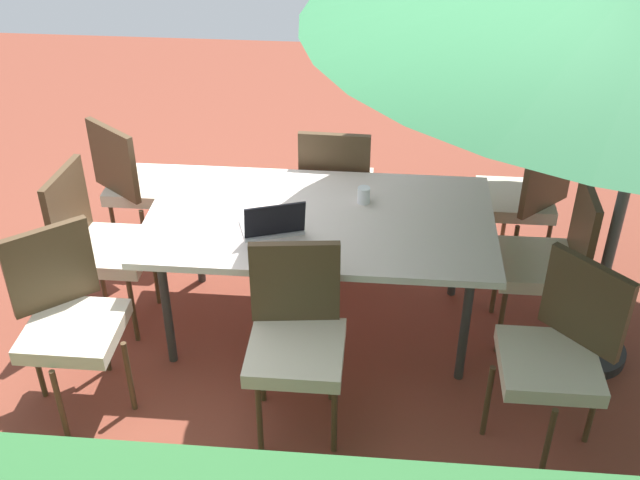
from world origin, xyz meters
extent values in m
cube|color=brown|center=(0.00, 0.00, -0.01)|extent=(10.00, 10.00, 0.02)
cube|color=silver|center=(0.00, 0.00, 0.74)|extent=(1.91, 1.06, 0.04)
cylinder|color=#333333|center=(-0.80, -0.38, 0.36)|extent=(0.05, 0.05, 0.72)
cylinder|color=#333333|center=(0.80, -0.38, 0.36)|extent=(0.05, 0.05, 0.72)
cylinder|color=#333333|center=(-0.80, 0.38, 0.36)|extent=(0.05, 0.05, 0.72)
cylinder|color=#333333|center=(0.80, 0.38, 0.36)|extent=(0.05, 0.05, 0.72)
cylinder|color=#4C4C4C|center=(-1.53, 0.13, 1.16)|extent=(0.06, 0.06, 2.32)
cylinder|color=black|center=(-1.53, 0.13, 0.03)|extent=(0.44, 0.44, 0.06)
cube|color=beige|center=(-1.18, -0.76, 0.49)|extent=(0.46, 0.46, 0.08)
cube|color=#4C3823|center=(-1.32, -0.60, 0.76)|extent=(0.34, 0.33, 0.45)
cylinder|color=#4C3823|center=(-1.18, -1.01, 0.23)|extent=(0.03, 0.03, 0.45)
cylinder|color=#4C3823|center=(-0.92, -0.76, 0.23)|extent=(0.03, 0.03, 0.45)
cylinder|color=#4C3823|center=(-1.43, -0.75, 0.23)|extent=(0.03, 0.03, 0.45)
cylinder|color=#4C3823|center=(-1.17, -0.50, 0.23)|extent=(0.03, 0.03, 0.45)
cube|color=beige|center=(0.05, 0.81, 0.49)|extent=(0.46, 0.46, 0.08)
cube|color=#4C3823|center=(0.07, 0.60, 0.76)|extent=(0.44, 0.09, 0.45)
cylinder|color=#4C3823|center=(0.20, 1.01, 0.23)|extent=(0.03, 0.03, 0.45)
cylinder|color=#4C3823|center=(-0.15, 0.96, 0.23)|extent=(0.03, 0.03, 0.45)
cylinder|color=#4C3823|center=(0.24, 0.65, 0.23)|extent=(0.03, 0.03, 0.45)
cylinder|color=#4C3823|center=(-0.11, 0.61, 0.23)|extent=(0.03, 0.03, 0.45)
cube|color=beige|center=(1.17, 0.75, 0.49)|extent=(0.46, 0.46, 0.08)
cube|color=#4C3823|center=(1.30, 0.58, 0.76)|extent=(0.36, 0.31, 0.45)
cylinder|color=#4C3823|center=(1.19, 1.00, 0.23)|extent=(0.03, 0.03, 0.45)
cylinder|color=#4C3823|center=(0.91, 0.77, 0.23)|extent=(0.03, 0.03, 0.45)
cylinder|color=#4C3823|center=(1.42, 0.72, 0.23)|extent=(0.03, 0.03, 0.45)
cylinder|color=#4C3823|center=(1.14, 0.49, 0.23)|extent=(0.03, 0.03, 0.45)
cube|color=beige|center=(-1.15, 0.79, 0.49)|extent=(0.46, 0.46, 0.08)
cube|color=#4C3823|center=(-1.30, 0.64, 0.76)|extent=(0.33, 0.34, 0.45)
cylinder|color=#4C3823|center=(-0.90, 0.79, 0.23)|extent=(0.03, 0.03, 0.45)
cylinder|color=#4C3823|center=(-1.15, 1.04, 0.23)|extent=(0.03, 0.03, 0.45)
cylinder|color=#4C3823|center=(-1.16, 0.53, 0.23)|extent=(0.03, 0.03, 0.45)
cylinder|color=#4C3823|center=(-1.41, 0.79, 0.23)|extent=(0.03, 0.03, 0.45)
cube|color=beige|center=(-1.22, -0.03, 0.49)|extent=(0.46, 0.46, 0.08)
cube|color=#4C3823|center=(-1.43, -0.03, 0.76)|extent=(0.05, 0.44, 0.45)
cylinder|color=#4C3823|center=(-1.04, -0.22, 0.23)|extent=(0.03, 0.03, 0.45)
cylinder|color=#4C3823|center=(-1.03, 0.14, 0.23)|extent=(0.03, 0.03, 0.45)
cylinder|color=#4C3823|center=(-1.40, -0.21, 0.23)|extent=(0.03, 0.03, 0.45)
cylinder|color=#4C3823|center=(-1.39, 0.15, 0.23)|extent=(0.03, 0.03, 0.45)
cube|color=beige|center=(1.22, 0.03, 0.49)|extent=(0.46, 0.46, 0.08)
cube|color=#4C3823|center=(1.42, 0.01, 0.76)|extent=(0.08, 0.44, 0.45)
cylinder|color=#4C3823|center=(1.05, 0.23, 0.23)|extent=(0.03, 0.03, 0.45)
cylinder|color=#4C3823|center=(1.02, -0.13, 0.23)|extent=(0.03, 0.03, 0.45)
cylinder|color=#4C3823|center=(1.41, 0.19, 0.23)|extent=(0.03, 0.03, 0.45)
cylinder|color=#4C3823|center=(1.38, -0.16, 0.23)|extent=(0.03, 0.03, 0.45)
cube|color=beige|center=(1.21, -0.73, 0.49)|extent=(0.46, 0.46, 0.08)
cube|color=#4C3823|center=(1.34, -0.56, 0.76)|extent=(0.37, 0.30, 0.45)
cylinder|color=#4C3823|center=(0.96, -0.76, 0.23)|extent=(0.03, 0.03, 0.45)
cylinder|color=#4C3823|center=(1.25, -0.98, 0.23)|extent=(0.03, 0.03, 0.45)
cylinder|color=#4C3823|center=(1.18, -0.48, 0.23)|extent=(0.03, 0.03, 0.45)
cylinder|color=#4C3823|center=(1.47, -0.70, 0.23)|extent=(0.03, 0.03, 0.45)
cube|color=beige|center=(-0.04, -0.80, 0.49)|extent=(0.46, 0.46, 0.08)
cube|color=#4C3823|center=(-0.03, -0.59, 0.76)|extent=(0.44, 0.05, 0.45)
cylinder|color=#4C3823|center=(-0.23, -0.98, 0.23)|extent=(0.03, 0.03, 0.45)
cylinder|color=#4C3823|center=(0.13, -0.99, 0.23)|extent=(0.03, 0.03, 0.45)
cylinder|color=#4C3823|center=(-0.22, -0.62, 0.23)|extent=(0.03, 0.03, 0.45)
cylinder|color=#4C3823|center=(0.14, -0.63, 0.23)|extent=(0.03, 0.03, 0.45)
cube|color=#B7B7BC|center=(0.25, 0.13, 0.77)|extent=(0.37, 0.31, 0.02)
cube|color=black|center=(0.21, 0.24, 0.88)|extent=(0.32, 0.15, 0.20)
cylinder|color=white|center=(-0.23, -0.18, 0.81)|extent=(0.07, 0.07, 0.10)
camera|label=1|loc=(-0.32, 3.62, 3.01)|focal=43.80mm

